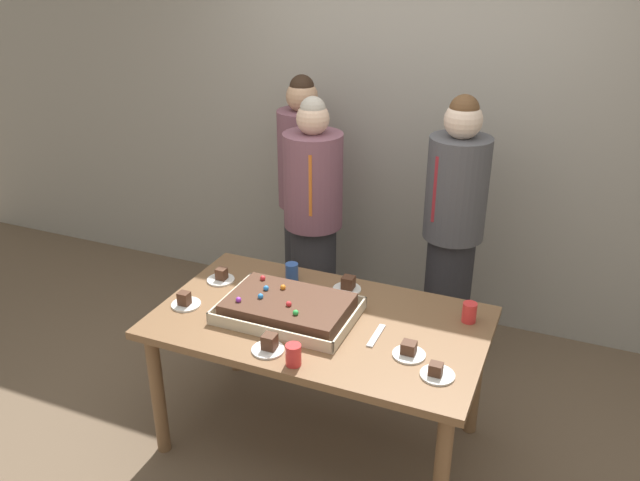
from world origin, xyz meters
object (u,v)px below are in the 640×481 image
Objects in this scene: plated_slice_far_right at (221,277)px; person_green_shirt_behind at (313,227)px; drink_cup_far_end at (469,312)px; sheet_cake at (288,308)px; person_striped_tie_right at (303,196)px; plated_slice_near_right at (269,345)px; cake_server_utensil at (376,336)px; drink_cup_middle at (292,272)px; plated_slice_center_front at (409,351)px; plated_slice_far_left at (348,285)px; plated_slice_near_left at (185,302)px; plated_slice_center_back at (437,373)px; drink_cup_nearest at (293,355)px; party_table at (320,335)px; person_serving_front at (453,233)px.

plated_slice_far_right is 0.72m from person_green_shirt_behind.
person_green_shirt_behind is (-1.07, 0.56, 0.04)m from drink_cup_far_end.
person_striped_tie_right is at bearing 111.02° from sheet_cake.
sheet_cake reaches higher than plated_slice_near_right.
drink_cup_middle is at bearing 149.89° from cake_server_utensil.
drink_cup_far_end reaches higher than plated_slice_center_front.
plated_slice_far_left is (0.13, 0.66, -0.00)m from plated_slice_near_right.
plated_slice_near_right is at bearing -18.33° from plated_slice_near_left.
plated_slice_far_left is 0.75× the size of cake_server_utensil.
plated_slice_center_front and plated_slice_center_back have the same top height.
plated_slice_far_left is 0.66m from drink_cup_far_end.
plated_slice_near_right is at bearing -171.87° from plated_slice_center_back.
sheet_cake reaches higher than plated_slice_far_right.
plated_slice_near_right is at bearing 159.84° from drink_cup_nearest.
drink_cup_nearest is (0.20, -0.36, 0.01)m from sheet_cake.
drink_cup_far_end is at bearing 16.86° from plated_slice_near_left.
plated_slice_center_back is at bearing -19.74° from party_table.
plated_slice_near_left is 0.09× the size of person_green_shirt_behind.
plated_slice_near_left is 0.76m from drink_cup_nearest.
sheet_cake is 0.54m from plated_slice_near_left.
party_table is 10.76× the size of plated_slice_far_left.
drink_cup_far_end is 0.48m from cake_server_utensil.
cake_server_utensil is 1.11m from person_green_shirt_behind.
sheet_cake is 0.40m from plated_slice_far_left.
plated_slice_far_left is 1.00× the size of plated_slice_center_back.
plated_slice_far_right is (-0.65, 0.16, 0.11)m from party_table.
drink_cup_middle is at bearing -0.50° from person_striped_tie_right.
plated_slice_far_left is 0.46m from cake_server_utensil.
person_striped_tie_right is (-0.67, 1.60, 0.07)m from drink_cup_nearest.
drink_cup_middle is at bearing 23.49° from plated_slice_far_right.
plated_slice_near_left is at bearing -14.54° from person_serving_front.
drink_cup_far_end is at bearing 37.42° from plated_slice_near_right.
plated_slice_near_left is 1.17m from plated_slice_center_front.
plated_slice_center_back is 0.09× the size of person_green_shirt_behind.
person_serving_front is 1.00× the size of person_striped_tie_right.
drink_cup_middle reaches higher than plated_slice_near_right.
person_striped_tie_right is at bearing 110.55° from drink_cup_middle.
person_serving_front reaches higher than sheet_cake.
plated_slice_center_back is 0.09× the size of person_serving_front.
plated_slice_center_back is at bearing -29.79° from cake_server_utensil.
person_serving_front reaches higher than plated_slice_center_front.
person_serving_front is at bearing 67.11° from party_table.
plated_slice_near_right is 0.63m from plated_slice_center_front.
plated_slice_near_left is 1.00× the size of plated_slice_center_front.
sheet_cake is 4.40× the size of plated_slice_center_back.
plated_slice_center_front is at bearing 19.46° from plated_slice_near_right.
sheet_cake is 0.41m from drink_cup_nearest.
drink_cup_middle is (-0.19, 0.65, 0.02)m from plated_slice_near_right.
plated_slice_far_right is 1.50× the size of drink_cup_middle.
party_table is 0.69m from plated_slice_center_back.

